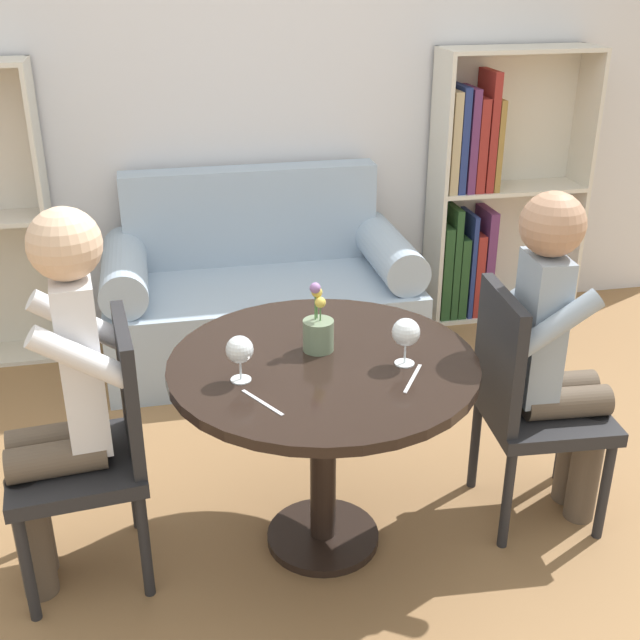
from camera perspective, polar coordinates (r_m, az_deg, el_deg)
ground_plane at (r=2.99m, az=0.21°, el=-15.32°), size 16.00×16.00×0.00m
back_wall at (r=4.26m, az=-5.58°, el=16.83°), size 5.20×0.05×2.70m
round_table at (r=2.65m, az=0.23°, el=-5.39°), size 1.01×1.01×0.73m
couch at (r=4.12m, az=-4.28°, el=1.61°), size 1.54×0.80×0.92m
bookshelf_right at (r=4.58m, az=11.62°, el=8.59°), size 0.85×0.28×1.48m
chair_left at (r=2.69m, az=-15.58°, el=-8.44°), size 0.46×0.46×0.90m
chair_right at (r=2.93m, az=14.47°, el=-5.37°), size 0.45×0.45×0.90m
person_left at (r=2.59m, az=-17.95°, el=-5.06°), size 0.44×0.37×1.28m
person_right at (r=2.88m, az=16.48°, el=-2.16°), size 0.43×0.36×1.24m
wine_glass_left at (r=2.43m, az=-5.74°, el=-2.20°), size 0.09×0.09×0.15m
wine_glass_right at (r=2.53m, az=6.13°, el=-0.97°), size 0.09×0.09×0.16m
flower_vase at (r=2.62m, az=-0.04°, el=-0.75°), size 0.10×0.10×0.23m
knife_left_setting at (r=2.36m, az=-4.13°, el=-5.86°), size 0.10×0.17×0.00m
fork_left_setting at (r=2.49m, az=6.61°, el=-4.14°), size 0.11×0.17×0.00m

